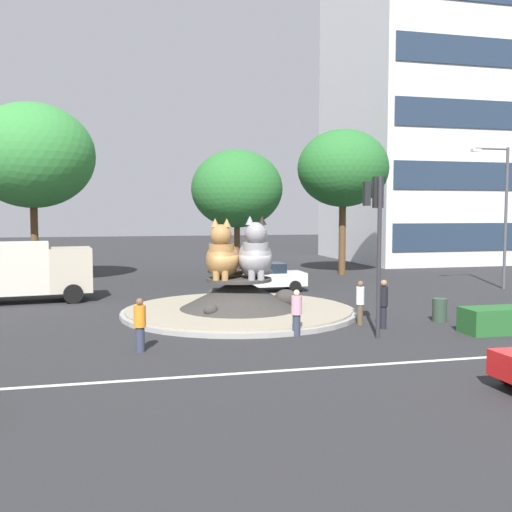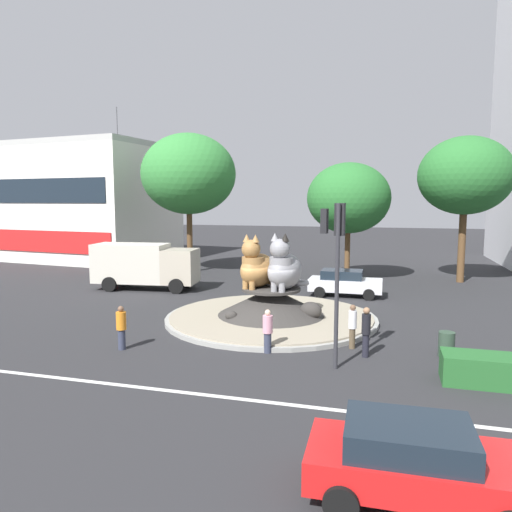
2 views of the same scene
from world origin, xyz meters
name	(u,v)px [view 1 (image 1 of 2)]	position (x,y,z in m)	size (l,w,h in m)	color
ground_plane	(239,314)	(0.00, 0.00, 0.00)	(160.00, 160.00, 0.00)	#28282B
lane_centreline	(306,369)	(0.00, -8.90, 0.00)	(112.00, 0.20, 0.01)	silver
roundabout_island	(239,300)	(0.01, 0.01, 0.57)	(9.78, 9.78, 1.51)	gray
cat_statue_tabby	(223,257)	(-0.69, 0.00, 2.42)	(2.03, 2.46, 2.50)	#9E703D
cat_statue_grey	(255,255)	(0.65, -0.20, 2.46)	(1.90, 2.57, 2.60)	gray
traffic_light_mast	(376,221)	(3.52, -5.63, 3.97)	(0.77, 0.48, 5.44)	#2D2D33
office_tower	(441,101)	(23.23, 23.78, 13.99)	(17.43, 14.91, 27.98)	silver
broadleaf_tree_behind_island	(237,189)	(2.46, 12.27, 5.68)	(5.69, 5.69, 8.11)	brown
second_tree_near_tower	(32,156)	(-9.58, 12.81, 7.51)	(7.16, 7.16, 10.57)	brown
third_tree_left	(343,169)	(9.97, 13.48, 7.14)	(6.09, 6.09, 9.76)	brown
streetlight_arm	(502,208)	(15.71, 4.50, 4.49)	(2.32, 0.24, 7.76)	#4C4C51
pedestrian_black_shirt	(383,302)	(4.49, -4.26, 0.97)	(0.31, 0.31, 1.80)	black
pedestrian_white_shirt	(360,301)	(3.96, -3.39, 0.90)	(0.30, 0.30, 1.68)	brown
pedestrian_orange_shirt	(140,324)	(-4.31, -5.81, 0.87)	(0.37, 0.37, 1.65)	#33384C
pedestrian_pink_shirt	(297,312)	(1.03, -4.72, 0.84)	(0.36, 0.36, 1.60)	#33384C
hatchback_near_shophouse	(265,277)	(2.79, 6.53, 0.80)	(4.16, 1.95, 1.52)	silver
delivery_box_truck	(18,270)	(-9.42, 5.37, 1.57)	(6.62, 3.00, 2.84)	#B7AD99
litter_bin	(440,310)	(7.26, -3.47, 0.45)	(0.56, 0.56, 0.90)	#2D4233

